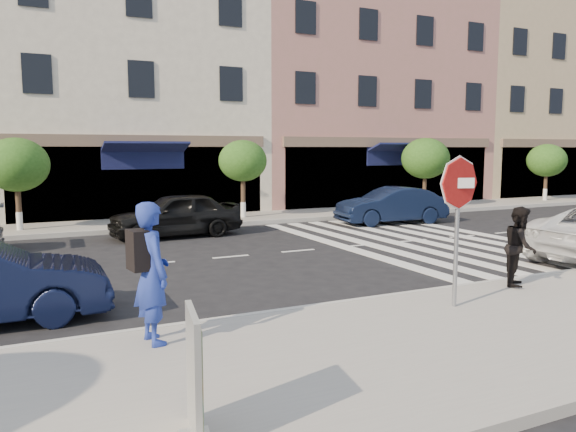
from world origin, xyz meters
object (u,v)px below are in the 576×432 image
object	(u,v)px
photographer	(152,273)
car_far_mid	(175,215)
car_far_right	(391,205)
poster_board	(194,377)
walker	(520,246)
stop_sign	(459,198)

from	to	relation	value
photographer	car_far_mid	world-z (taller)	photographer
car_far_mid	car_far_right	distance (m)	8.26
photographer	car_far_mid	bearing A→B (deg)	-24.03
photographer	car_far_right	bearing A→B (deg)	-56.79
poster_board	walker	bearing A→B (deg)	31.74
stop_sign	walker	size ratio (longest dim) A/B	1.64
stop_sign	photographer	world-z (taller)	stop_sign
car_far_right	poster_board	bearing A→B (deg)	-36.34
walker	car_far_right	world-z (taller)	walker
walker	car_far_mid	xyz separation A→B (m)	(-4.32, 9.99, -0.22)
car_far_mid	car_far_right	size ratio (longest dim) A/B	1.00
photographer	walker	world-z (taller)	photographer
stop_sign	photographer	distance (m)	5.15
poster_board	car_far_right	world-z (taller)	car_far_right
stop_sign	photographer	bearing A→B (deg)	-170.41
photographer	car_far_right	distance (m)	14.85
stop_sign	photographer	xyz separation A→B (m)	(-5.06, 0.46, -0.88)
car_far_mid	car_far_right	xyz separation A→B (m)	(8.25, -0.39, -0.03)
stop_sign	car_far_right	size ratio (longest dim) A/B	0.61
walker	car_far_mid	size ratio (longest dim) A/B	0.37
walker	car_far_mid	world-z (taller)	walker
stop_sign	car_far_right	xyz separation A→B (m)	(6.13, 10.22, -1.33)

